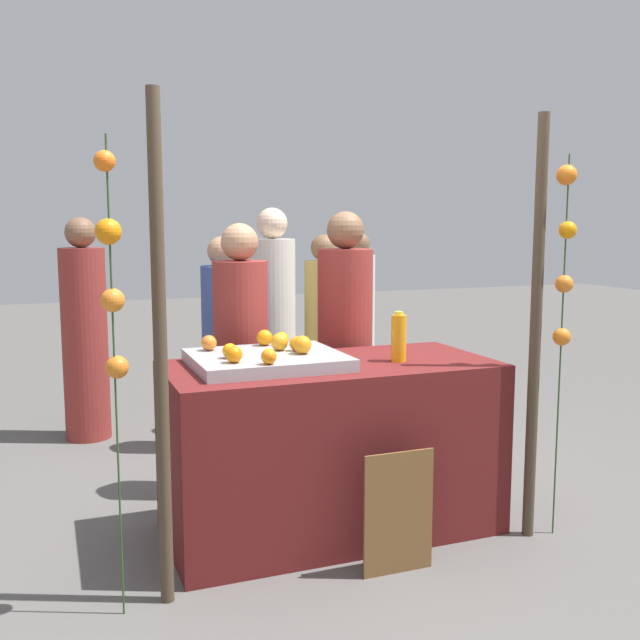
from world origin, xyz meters
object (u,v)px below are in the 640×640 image
orange_0 (280,342)px  juice_bottle (399,338)px  orange_1 (282,339)px  chalkboard_sign (398,513)px  vendor_left (241,370)px  vendor_right (345,358)px  stall_counter (330,447)px

orange_0 → juice_bottle: 0.61m
orange_1 → chalkboard_sign: (0.28, -0.80, -0.69)m
vendor_left → vendor_right: vendor_right is taller
chalkboard_sign → vendor_right: vendor_right is taller
orange_1 → vendor_left: 0.48m
vendor_left → vendor_right: (0.63, -0.04, 0.03)m
stall_counter → vendor_left: size_ratio=1.05×
orange_0 → vendor_right: size_ratio=0.05×
vendor_left → stall_counter: bearing=-66.0°
orange_0 → juice_bottle: bearing=-18.3°
orange_1 → juice_bottle: 0.61m
orange_0 → orange_1: bearing=67.8°
chalkboard_sign → vendor_left: 1.35m
stall_counter → vendor_right: size_ratio=1.01×
vendor_right → juice_bottle: bearing=-89.9°
stall_counter → juice_bottle: bearing=-12.9°
orange_1 → vendor_left: (-0.11, 0.41, -0.24)m
orange_1 → vendor_left: bearing=105.7°
vendor_left → chalkboard_sign: bearing=-71.8°
stall_counter → juice_bottle: juice_bottle is taller
chalkboard_sign → stall_counter: bearing=100.9°
chalkboard_sign → vendor_right: (0.23, 1.17, 0.49)m
stall_counter → vendor_right: 0.78m
chalkboard_sign → orange_0: bearing=117.1°
vendor_right → vendor_left: bearing=176.8°
orange_0 → chalkboard_sign: orange_0 is taller
juice_bottle → vendor_left: 1.00m
chalkboard_sign → vendor_right: 1.29m
juice_bottle → vendor_right: 0.73m
stall_counter → vendor_right: vendor_right is taller
orange_0 → orange_1: size_ratio=1.22×
orange_1 → vendor_right: (0.52, 0.37, -0.20)m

